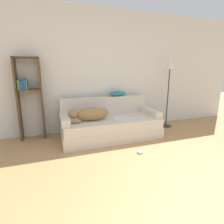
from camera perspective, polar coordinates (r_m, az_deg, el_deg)
wall_back at (r=4.07m, az=-4.73°, el=13.06°), size 7.70×0.06×2.70m
couch at (r=3.68m, az=-0.50°, el=-5.11°), size 2.00×0.95×0.41m
couch_backrest at (r=3.95m, az=-2.41°, el=2.19°), size 1.96×0.15×0.39m
couch_arm_left at (r=3.42m, az=-15.28°, el=-2.22°), size 0.15×0.76×0.13m
couch_arm_right at (r=3.98m, az=12.19°, el=0.08°), size 0.15×0.76×0.13m
dog at (r=3.42m, az=-7.20°, el=-0.69°), size 0.79×0.27×0.27m
laptop at (r=3.64m, az=2.94°, el=-1.78°), size 0.38×0.29×0.02m
throw_pillow at (r=4.02m, az=1.71°, el=6.01°), size 0.40×0.20×0.11m
bookshelf at (r=3.80m, az=-25.53°, el=5.27°), size 0.46×0.26×1.62m
floor_lamp at (r=4.44m, az=18.31°, el=12.57°), size 0.25×0.25×1.65m
power_adapter at (r=3.06m, az=9.09°, el=-12.86°), size 0.07×0.07×0.03m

